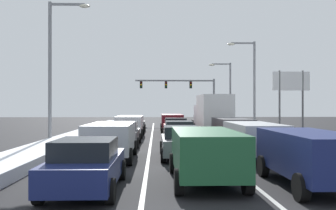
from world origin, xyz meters
name	(u,v)px	position (x,y,z in m)	size (l,w,h in m)	color
ground_plane	(178,146)	(0.00, 18.66, 0.00)	(121.31, 121.31, 0.00)	black
lane_stripe_between_right_lane_and_center_lane	(197,139)	(1.70, 23.33, 0.00)	(0.14, 51.32, 0.01)	silver
lane_stripe_between_center_lane_and_left_lane	(151,139)	(-1.70, 23.33, 0.00)	(0.14, 51.32, 0.01)	silver
snow_bank_right_shoulder	(268,135)	(7.00, 23.33, 0.27)	(1.25, 51.32, 0.55)	white
snow_bank_left_shoulder	(79,136)	(-7.00, 23.33, 0.23)	(2.20, 51.32, 0.46)	white
suv_navy_right_lane_nearest	(310,154)	(3.34, 6.89, 1.02)	(2.16, 4.90, 1.67)	navy
suv_silver_right_lane_second	(254,137)	(3.17, 12.79, 1.02)	(2.16, 4.90, 1.67)	#B7BABF
suv_charcoal_right_lane_third	(232,129)	(3.55, 19.48, 1.02)	(2.16, 4.90, 1.67)	#38383D
box_truck_right_lane_fourth	(213,113)	(3.35, 26.54, 1.90)	(2.53, 7.20, 3.36)	silver
sedan_black_right_lane_fifth	(202,122)	(3.53, 35.02, 0.76)	(2.00, 4.50, 1.51)	black
suv_green_center_lane_nearest	(205,151)	(0.25, 7.66, 1.02)	(2.16, 4.90, 1.67)	#1E5633
sedan_gray_center_lane_second	(181,142)	(-0.14, 13.41, 0.76)	(2.00, 4.50, 1.51)	slate
sedan_tan_center_lane_third	(179,133)	(0.10, 19.39, 0.76)	(2.00, 4.50, 1.51)	#937F60
sedan_red_center_lane_fourth	(175,127)	(0.19, 25.43, 0.76)	(2.00, 4.50, 1.51)	maroon
suv_maroon_center_lane_fifth	(172,121)	(0.16, 31.18, 1.02)	(2.16, 4.90, 1.67)	maroon
sedan_navy_left_lane_nearest	(86,164)	(-3.37, 6.62, 0.76)	(2.00, 4.50, 1.51)	navy
suv_silver_left_lane_second	(111,138)	(-3.40, 12.80, 1.02)	(2.16, 4.90, 1.67)	#B7BABF
sedan_charcoal_left_lane_third	(124,134)	(-3.35, 18.82, 0.76)	(2.00, 4.50, 1.51)	#38383D
suv_white_left_lane_fourth	(130,124)	(-3.44, 25.33, 1.02)	(2.16, 4.90, 1.67)	silver
sedan_black_left_lane_fifth	(135,124)	(-3.40, 31.29, 0.76)	(2.00, 4.50, 1.51)	black
traffic_light_gantry	(186,89)	(2.77, 46.64, 4.74)	(10.94, 0.47, 6.20)	slate
street_lamp_right_mid	(251,78)	(7.52, 30.33, 5.07)	(2.66, 0.36, 8.51)	gray
street_lamp_right_far	(227,88)	(7.08, 39.66, 4.59)	(2.66, 0.36, 7.60)	gray
street_lamp_left_mid	(55,60)	(-7.77, 19.63, 5.38)	(2.66, 0.36, 9.10)	gray
roadside_sign_right	(291,88)	(10.19, 27.16, 4.02)	(3.20, 0.16, 5.50)	#59595B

